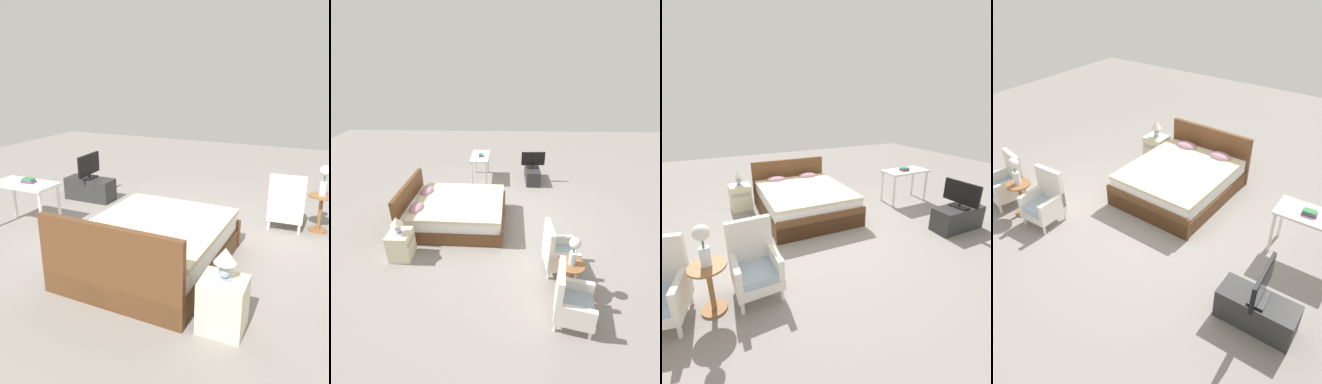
{
  "view_description": "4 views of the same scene",
  "coord_description": "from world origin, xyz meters",
  "views": [
    {
      "loc": [
        -2.07,
        4.93,
        2.41
      ],
      "look_at": [
        0.0,
        0.29,
        0.77
      ],
      "focal_mm": 35.0,
      "sensor_mm": 36.0,
      "label": 1
    },
    {
      "loc": [
        -5.01,
        0.0,
        3.36
      ],
      "look_at": [
        -0.08,
        0.16,
        0.75
      ],
      "focal_mm": 24.0,
      "sensor_mm": 36.0,
      "label": 2
    },
    {
      "loc": [
        -1.94,
        -3.69,
        2.23
      ],
      "look_at": [
        -0.01,
        0.25,
        0.69
      ],
      "focal_mm": 24.0,
      "sensor_mm": 36.0,
      "label": 3
    },
    {
      "loc": [
        2.87,
        -4.0,
        3.91
      ],
      "look_at": [
        0.12,
        -0.12,
        0.76
      ],
      "focal_mm": 35.0,
      "sensor_mm": 36.0,
      "label": 4
    }
  ],
  "objects": [
    {
      "name": "tv_stand",
      "position": [
        2.12,
        -0.88,
        0.22
      ],
      "size": [
        0.96,
        0.4,
        0.43
      ],
      "color": "#2D2D2D",
      "rests_on": "ground_plane"
    },
    {
      "name": "table_lamp",
      "position": [
        -1.32,
        1.87,
        0.76
      ],
      "size": [
        0.22,
        0.22,
        0.33
      ],
      "color": "#9EADC6",
      "rests_on": "nightstand"
    },
    {
      "name": "armchair_by_window_right",
      "position": [
        -1.56,
        -0.96,
        0.37
      ],
      "size": [
        0.56,
        0.56,
        0.92
      ],
      "color": "white",
      "rests_on": "ground_plane"
    },
    {
      "name": "book_stack",
      "position": [
        2.18,
        0.66,
        0.78
      ],
      "size": [
        0.22,
        0.14,
        0.07
      ],
      "color": "#66387A",
      "rests_on": "vanity_desk"
    },
    {
      "name": "ground_plane",
      "position": [
        0.0,
        0.0,
        0.0
      ],
      "size": [
        16.0,
        16.0,
        0.0
      ],
      "primitive_type": "plane",
      "color": "gray"
    },
    {
      "name": "armchair_by_window_left",
      "position": [
        -2.56,
        -0.96,
        0.37
      ],
      "size": [
        0.64,
        0.64,
        0.92
      ],
      "color": "white",
      "rests_on": "ground_plane"
    },
    {
      "name": "bed",
      "position": [
        -0.17,
        1.07,
        0.3
      ],
      "size": [
        1.77,
        2.18,
        0.96
      ],
      "color": "brown",
      "rests_on": "ground_plane"
    },
    {
      "name": "vanity_desk",
      "position": [
        2.24,
        0.68,
        0.64
      ],
      "size": [
        1.04,
        0.52,
        0.75
      ],
      "color": "silver",
      "rests_on": "ground_plane"
    },
    {
      "name": "flower_vase",
      "position": [
        -2.07,
        -1.05,
        0.89
      ],
      "size": [
        0.17,
        0.17,
        0.48
      ],
      "color": "silver",
      "rests_on": "side_table"
    },
    {
      "name": "tv_flatscreen",
      "position": [
        2.13,
        -0.88,
        0.67
      ],
      "size": [
        0.21,
        0.69,
        0.48
      ],
      "color": "black",
      "rests_on": "tv_stand"
    },
    {
      "name": "nightstand",
      "position": [
        -1.32,
        1.87,
        0.27
      ],
      "size": [
        0.44,
        0.41,
        0.54
      ],
      "color": "beige",
      "rests_on": "ground_plane"
    },
    {
      "name": "side_table",
      "position": [
        -2.07,
        -1.05,
        0.37
      ],
      "size": [
        0.4,
        0.4,
        0.59
      ],
      "color": "#936038",
      "rests_on": "ground_plane"
    }
  ]
}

